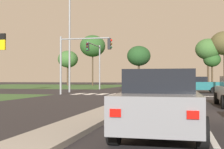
{
  "coord_description": "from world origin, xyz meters",
  "views": [
    {
      "loc": [
        2.8,
        -1.45,
        1.34
      ],
      "look_at": [
        -5.67,
        35.51,
        1.97
      ],
      "focal_mm": 47.69,
      "sensor_mm": 36.0,
      "label": 1
    }
  ],
  "objects_px": {
    "car_silver_fifth": "(154,82)",
    "treeline_sixth": "(212,60)",
    "treeline_third": "(139,56)",
    "car_teal_sixth": "(198,85)",
    "traffic_signal_far_left": "(95,58)",
    "car_grey_third": "(161,102)",
    "traffic_signal_near_left": "(80,54)",
    "car_black_near": "(169,89)",
    "street_lamp_second": "(71,38)",
    "treeline_second": "(93,46)",
    "treeline_fourth": "(208,49)",
    "treeline_near": "(68,59)",
    "treeline_fifth": "(224,43)"
  },
  "relations": [
    {
      "from": "car_silver_fifth",
      "to": "treeline_sixth",
      "type": "xyz_separation_m",
      "value": [
        11.33,
        2.3,
        4.46
      ]
    },
    {
      "from": "car_silver_fifth",
      "to": "treeline_third",
      "type": "relative_size",
      "value": 0.54
    },
    {
      "from": "car_teal_sixth",
      "to": "traffic_signal_far_left",
      "type": "relative_size",
      "value": 0.75
    },
    {
      "from": "car_grey_third",
      "to": "treeline_sixth",
      "type": "xyz_separation_m",
      "value": [
        6.72,
        54.95,
        4.47
      ]
    },
    {
      "from": "car_teal_sixth",
      "to": "traffic_signal_far_left",
      "type": "height_order",
      "value": "traffic_signal_far_left"
    },
    {
      "from": "traffic_signal_near_left",
      "to": "treeline_third",
      "type": "bearing_deg",
      "value": 89.93
    },
    {
      "from": "car_black_near",
      "to": "street_lamp_second",
      "type": "height_order",
      "value": "street_lamp_second"
    },
    {
      "from": "street_lamp_second",
      "to": "treeline_second",
      "type": "xyz_separation_m",
      "value": [
        -6.83,
        30.62,
        2.67
      ]
    },
    {
      "from": "street_lamp_second",
      "to": "treeline_sixth",
      "type": "distance_m",
      "value": 37.25
    },
    {
      "from": "traffic_signal_near_left",
      "to": "street_lamp_second",
      "type": "bearing_deg",
      "value": 119.09
    },
    {
      "from": "car_teal_sixth",
      "to": "traffic_signal_far_left",
      "type": "distance_m",
      "value": 13.62
    },
    {
      "from": "traffic_signal_near_left",
      "to": "treeline_sixth",
      "type": "xyz_separation_m",
      "value": [
        14.85,
        37.46,
        1.67
      ]
    },
    {
      "from": "car_teal_sixth",
      "to": "treeline_second",
      "type": "height_order",
      "value": "treeline_second"
    },
    {
      "from": "car_black_near",
      "to": "traffic_signal_near_left",
      "type": "relative_size",
      "value": 0.87
    },
    {
      "from": "traffic_signal_far_left",
      "to": "treeline_fourth",
      "type": "xyz_separation_m",
      "value": [
        15.89,
        26.19,
        3.27
      ]
    },
    {
      "from": "car_grey_third",
      "to": "car_silver_fifth",
      "type": "xyz_separation_m",
      "value": [
        -4.61,
        52.65,
        0.01
      ]
    },
    {
      "from": "traffic_signal_far_left",
      "to": "treeline_sixth",
      "type": "bearing_deg",
      "value": 57.63
    },
    {
      "from": "car_silver_fifth",
      "to": "street_lamp_second",
      "type": "relative_size",
      "value": 0.45
    },
    {
      "from": "car_black_near",
      "to": "treeline_near",
      "type": "bearing_deg",
      "value": 118.01
    },
    {
      "from": "car_silver_fifth",
      "to": "treeline_sixth",
      "type": "relative_size",
      "value": 0.68
    },
    {
      "from": "car_black_near",
      "to": "traffic_signal_far_left",
      "type": "bearing_deg",
      "value": 117.84
    },
    {
      "from": "traffic_signal_near_left",
      "to": "car_grey_third",
      "type": "bearing_deg",
      "value": -65.04
    },
    {
      "from": "car_teal_sixth",
      "to": "traffic_signal_near_left",
      "type": "xyz_separation_m",
      "value": [
        -10.31,
        -5.91,
        2.78
      ]
    },
    {
      "from": "car_silver_fifth",
      "to": "treeline_fifth",
      "type": "xyz_separation_m",
      "value": [
        13.59,
        1.62,
        7.62
      ]
    },
    {
      "from": "car_grey_third",
      "to": "car_teal_sixth",
      "type": "bearing_deg",
      "value": 84.69
    },
    {
      "from": "street_lamp_second",
      "to": "car_grey_third",
      "type": "bearing_deg",
      "value": -64.17
    },
    {
      "from": "car_silver_fifth",
      "to": "treeline_fifth",
      "type": "relative_size",
      "value": 0.43
    },
    {
      "from": "treeline_third",
      "to": "treeline_sixth",
      "type": "xyz_separation_m",
      "value": [
        14.81,
        -0.53,
        -1.06
      ]
    },
    {
      "from": "traffic_signal_far_left",
      "to": "treeline_fifth",
      "type": "bearing_deg",
      "value": 53.54
    },
    {
      "from": "treeline_fifth",
      "to": "treeline_third",
      "type": "bearing_deg",
      "value": 175.93
    },
    {
      "from": "street_lamp_second",
      "to": "treeline_sixth",
      "type": "height_order",
      "value": "street_lamp_second"
    },
    {
      "from": "car_teal_sixth",
      "to": "treeline_fourth",
      "type": "xyz_separation_m",
      "value": [
        3.76,
        31.44,
        6.55
      ]
    },
    {
      "from": "car_teal_sixth",
      "to": "treeline_near",
      "type": "xyz_separation_m",
      "value": [
        -25.85,
        30.92,
        4.97
      ]
    },
    {
      "from": "treeline_second",
      "to": "treeline_fifth",
      "type": "relative_size",
      "value": 0.99
    },
    {
      "from": "traffic_signal_near_left",
      "to": "treeline_fourth",
      "type": "distance_m",
      "value": 40.09
    },
    {
      "from": "traffic_signal_near_left",
      "to": "treeline_fifth",
      "type": "distance_m",
      "value": 40.86
    },
    {
      "from": "car_black_near",
      "to": "street_lamp_second",
      "type": "xyz_separation_m",
      "value": [
        -10.49,
        11.9,
        4.89
      ]
    },
    {
      "from": "car_teal_sixth",
      "to": "treeline_fourth",
      "type": "distance_m",
      "value": 32.34
    },
    {
      "from": "car_grey_third",
      "to": "treeline_near",
      "type": "height_order",
      "value": "treeline_near"
    },
    {
      "from": "car_grey_third",
      "to": "treeline_sixth",
      "type": "distance_m",
      "value": 55.54
    },
    {
      "from": "car_black_near",
      "to": "treeline_third",
      "type": "height_order",
      "value": "treeline_third"
    },
    {
      "from": "treeline_third",
      "to": "treeline_fourth",
      "type": "distance_m",
      "value": 14.08
    },
    {
      "from": "treeline_near",
      "to": "treeline_fourth",
      "type": "height_order",
      "value": "treeline_fourth"
    },
    {
      "from": "treeline_second",
      "to": "treeline_third",
      "type": "xyz_separation_m",
      "value": [
        9.38,
        2.87,
        -2.04
      ]
    },
    {
      "from": "car_grey_third",
      "to": "car_silver_fifth",
      "type": "distance_m",
      "value": 52.85
    },
    {
      "from": "car_teal_sixth",
      "to": "car_black_near",
      "type": "bearing_deg",
      "value": -9.94
    },
    {
      "from": "street_lamp_second",
      "to": "treeline_sixth",
      "type": "bearing_deg",
      "value": 62.21
    },
    {
      "from": "street_lamp_second",
      "to": "treeline_second",
      "type": "bearing_deg",
      "value": 102.57
    },
    {
      "from": "car_teal_sixth",
      "to": "treeline_fourth",
      "type": "height_order",
      "value": "treeline_fourth"
    },
    {
      "from": "car_silver_fifth",
      "to": "treeline_fifth",
      "type": "height_order",
      "value": "treeline_fifth"
    }
  ]
}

